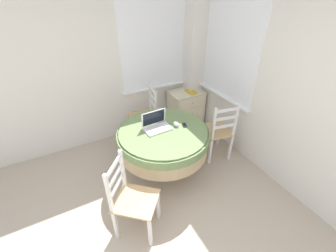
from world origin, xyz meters
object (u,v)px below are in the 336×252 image
object	(u,v)px
book_on_cabinet	(191,92)
corner_cabinet	(186,108)
round_dining_table	(163,139)
cell_phone	(184,125)
dining_chair_camera_near	(132,200)
computer_mouse	(176,124)
dining_chair_near_back_window	(145,115)
laptop	(156,125)
dining_chair_near_right_window	(218,131)

from	to	relation	value
book_on_cabinet	corner_cabinet	bearing A→B (deg)	137.98
round_dining_table	corner_cabinet	xyz separation A→B (m)	(0.95, 0.96, -0.26)
cell_phone	dining_chair_camera_near	world-z (taller)	dining_chair_camera_near
round_dining_table	computer_mouse	size ratio (longest dim) A/B	11.96
dining_chair_near_back_window	corner_cabinet	world-z (taller)	dining_chair_near_back_window
dining_chair_near_back_window	corner_cabinet	bearing A→B (deg)	5.44
round_dining_table	dining_chair_near_back_window	xyz separation A→B (m)	(0.12, 0.88, -0.14)
dining_chair_near_back_window	dining_chair_camera_near	bearing A→B (deg)	-118.06
dining_chair_camera_near	computer_mouse	bearing A→B (deg)	35.08
round_dining_table	laptop	distance (m)	0.21
cell_phone	round_dining_table	bearing A→B (deg)	174.21
dining_chair_near_back_window	dining_chair_near_right_window	distance (m)	1.20
cell_phone	dining_chair_near_right_window	distance (m)	0.65
computer_mouse	corner_cabinet	world-z (taller)	computer_mouse
laptop	dining_chair_near_right_window	size ratio (longest dim) A/B	0.36
dining_chair_near_right_window	dining_chair_camera_near	xyz separation A→B (m)	(-1.55, -0.55, 0.00)
laptop	book_on_cabinet	bearing A→B (deg)	37.67
laptop	corner_cabinet	world-z (taller)	laptop
dining_chair_camera_near	round_dining_table	bearing A→B (deg)	41.68
round_dining_table	dining_chair_camera_near	distance (m)	0.91
laptop	dining_chair_camera_near	xyz separation A→B (m)	(-0.62, -0.68, -0.33)
computer_mouse	cell_phone	size ratio (longest dim) A/B	0.89
dining_chair_near_back_window	book_on_cabinet	distance (m)	0.92
round_dining_table	book_on_cabinet	bearing A→B (deg)	41.91
dining_chair_near_right_window	round_dining_table	bearing A→B (deg)	177.01
cell_phone	corner_cabinet	bearing A→B (deg)	56.38
book_on_cabinet	computer_mouse	bearing A→B (deg)	-132.30
computer_mouse	dining_chair_near_right_window	distance (m)	0.75
cell_phone	dining_chair_near_right_window	world-z (taller)	dining_chair_near_right_window
dining_chair_camera_near	dining_chair_near_right_window	bearing A→B (deg)	19.52
cell_phone	dining_chair_near_back_window	distance (m)	0.97
dining_chair_camera_near	corner_cabinet	size ratio (longest dim) A/B	1.43
cell_phone	dining_chair_camera_near	xyz separation A→B (m)	(-0.97, -0.57, -0.29)
laptop	dining_chair_camera_near	size ratio (longest dim) A/B	0.36
round_dining_table	laptop	bearing A→B (deg)	120.59
dining_chair_near_right_window	corner_cabinet	bearing A→B (deg)	85.91
dining_chair_near_back_window	dining_chair_camera_near	world-z (taller)	same
laptop	cell_phone	size ratio (longest dim) A/B	3.10
laptop	corner_cabinet	bearing A→B (deg)	40.96
corner_cabinet	computer_mouse	bearing A→B (deg)	-128.63
dining_chair_near_back_window	dining_chair_near_right_window	xyz separation A→B (m)	(0.76, -0.93, 0.00)
computer_mouse	dining_chair_near_back_window	distance (m)	0.92
computer_mouse	book_on_cabinet	size ratio (longest dim) A/B	0.43
round_dining_table	computer_mouse	bearing A→B (deg)	3.38
computer_mouse	dining_chair_camera_near	world-z (taller)	dining_chair_camera_near
dining_chair_near_back_window	dining_chair_camera_near	distance (m)	1.67
dining_chair_near_right_window	corner_cabinet	size ratio (longest dim) A/B	1.43
laptop	book_on_cabinet	size ratio (longest dim) A/B	1.48
cell_phone	dining_chair_near_back_window	xyz separation A→B (m)	(-0.18, 0.91, -0.29)
laptop	dining_chair_camera_near	distance (m)	0.98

